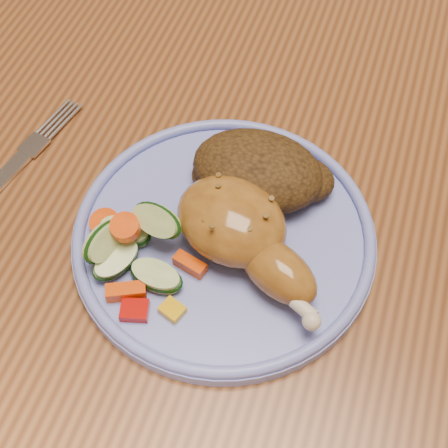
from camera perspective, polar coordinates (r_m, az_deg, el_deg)
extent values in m
plane|color=#542F1C|center=(1.26, 5.58, -16.61)|extent=(4.00, 4.00, 0.00)
cube|color=brown|center=(0.61, 11.14, 4.01)|extent=(0.90, 1.40, 0.04)
cube|color=brown|center=(1.39, -2.20, 18.61)|extent=(0.06, 0.06, 0.71)
cube|color=#4C2D16|center=(1.21, 14.36, 14.85)|extent=(0.42, 0.42, 0.04)
cylinder|color=#4C2D16|center=(1.27, 2.89, 4.15)|extent=(0.04, 0.04, 0.41)
cylinder|color=#4C2D16|center=(1.51, 6.96, 14.43)|extent=(0.04, 0.04, 0.41)
cylinder|color=#4C2D16|center=(1.27, 18.68, -0.13)|extent=(0.04, 0.04, 0.41)
cylinder|color=#717DD7|center=(0.53, 0.00, -1.25)|extent=(0.26, 0.26, 0.01)
torus|color=#717DD7|center=(0.52, 0.00, -0.61)|extent=(0.25, 0.25, 0.01)
ellipsoid|color=#985F1F|center=(0.50, 0.69, 0.32)|extent=(0.12, 0.11, 0.05)
ellipsoid|color=#985F1F|center=(0.49, 4.95, -4.26)|extent=(0.08, 0.07, 0.04)
sphere|color=beige|center=(0.47, 8.02, -8.78)|extent=(0.01, 0.01, 0.01)
ellipsoid|color=#402910|center=(0.54, 3.09, 4.91)|extent=(0.12, 0.08, 0.05)
ellipsoid|color=#402910|center=(0.55, 7.16, 4.11)|extent=(0.06, 0.05, 0.03)
ellipsoid|color=#402910|center=(0.55, -0.52, 4.45)|extent=(0.05, 0.04, 0.02)
cube|color=#A50A05|center=(0.49, -8.17, -7.81)|extent=(0.03, 0.02, 0.01)
cube|color=#E5A507|center=(0.49, -4.75, -7.82)|extent=(0.02, 0.02, 0.01)
cylinder|color=#F54B08|center=(0.50, -9.02, -0.29)|extent=(0.02, 0.02, 0.01)
cylinder|color=#F54B08|center=(0.53, -10.80, 0.02)|extent=(0.03, 0.03, 0.02)
cube|color=#F54B08|center=(0.50, -8.95, -6.12)|extent=(0.03, 0.02, 0.01)
cube|color=#F54B08|center=(0.51, -3.14, -3.71)|extent=(0.03, 0.02, 0.01)
cylinder|color=#C7DA8D|center=(0.52, -9.04, -0.71)|extent=(0.04, 0.04, 0.02)
cylinder|color=#C7DA8D|center=(0.51, -10.84, -1.54)|extent=(0.04, 0.05, 0.04)
cylinder|color=#C7DA8D|center=(0.50, -6.20, -4.76)|extent=(0.05, 0.05, 0.02)
cylinder|color=#C7DA8D|center=(0.51, -9.86, -3.24)|extent=(0.06, 0.05, 0.02)
cylinder|color=#C7DA8D|center=(0.50, -6.13, 0.33)|extent=(0.05, 0.05, 0.04)
cube|color=silver|center=(0.62, -16.98, 6.93)|extent=(0.04, 0.08, 0.00)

